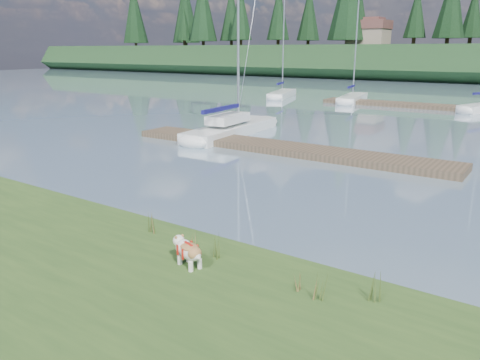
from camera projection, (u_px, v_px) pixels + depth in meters
The scene contains 18 objects.
ground at pixel (460, 110), 36.18m from camera, with size 200.00×200.00×0.00m, color #7D97AC.
bank at pixel (33, 329), 7.55m from camera, with size 60.00×9.00×0.35m, color #35521F.
bulldog at pixel (188, 250), 9.29m from camera, with size 0.91×0.54×0.54m.
sailboat_main at pixel (238, 126), 26.19m from camera, with size 2.51×8.85×12.57m.
dock_near at pixel (280, 148), 21.64m from camera, with size 16.00×2.00×0.30m, color #4C3D2C.
sailboat_bg_0 at pixel (284, 93), 46.72m from camera, with size 3.63×7.67×11.01m.
sailboat_bg_1 at pixel (354, 97), 42.70m from camera, with size 2.84×7.77×11.42m.
weed_0 at pixel (194, 246), 9.72m from camera, with size 0.17×0.14×0.58m.
weed_1 at pixel (217, 248), 9.65m from camera, with size 0.17×0.14×0.56m.
weed_2 at pixel (321, 286), 8.07m from camera, with size 0.17×0.14×0.59m.
weed_3 at pixel (152, 223), 10.99m from camera, with size 0.17×0.14×0.60m.
weed_4 at pixel (301, 284), 8.33m from camera, with size 0.17×0.14×0.37m.
weed_5 at pixel (376, 288), 7.97m from camera, with size 0.17×0.14×0.60m.
mud_lip at pixel (204, 245), 11.07m from camera, with size 60.00×0.50×0.14m, color #33281C.
conifer_0 at pixel (203, 7), 92.13m from camera, with size 5.72×5.72×14.15m.
conifer_1 at pixel (279, 12), 87.49m from camera, with size 4.40×4.40×11.30m.
conifer_3 at pixel (452, 1), 71.81m from camera, with size 4.84×4.84×12.25m.
house_0 at pixel (369, 32), 77.96m from camera, with size 6.30×5.30×4.65m.
Camera 1 is at (6.50, -9.56, 4.53)m, focal length 35.00 mm.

